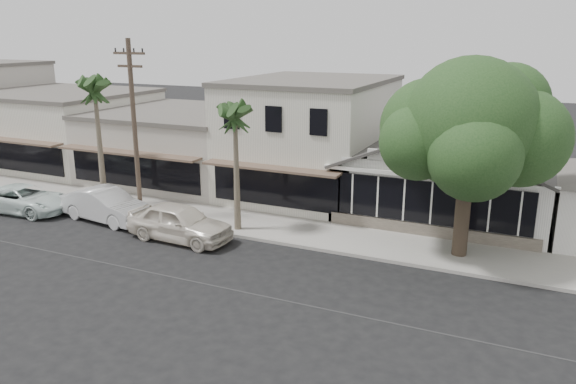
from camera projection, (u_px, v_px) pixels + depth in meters
The scene contains 13 objects.
ground at pixel (247, 293), 20.64m from camera, with size 140.00×140.00×0.00m, color black.
sidewalk_north at pixel (175, 212), 29.72m from camera, with size 90.00×3.50×0.15m, color #9E9991.
corner_shop at pixel (448, 166), 28.85m from camera, with size 10.40×8.60×5.10m.
row_building_near at pixel (311, 139), 32.77m from camera, with size 8.00×10.00×6.50m, color silver.
row_building_midnear at pixel (184, 146), 36.67m from camera, with size 10.00×10.00×4.20m, color beige.
row_building_midfar at pixel (63, 129), 40.75m from camera, with size 11.00×10.00×5.00m, color silver.
utility_pole at pixel (134, 127), 27.48m from camera, with size 1.80×0.24×9.00m.
car_0 at pixel (180, 222), 25.70m from camera, with size 2.04×5.07×1.73m, color silver.
car_1 at pixel (106, 205), 28.37m from camera, with size 1.75×5.02×1.65m, color silver.
car_2 at pixel (24, 199), 29.82m from camera, with size 2.37×5.15×1.43m, color white.
shade_tree at pixel (469, 128), 22.64m from camera, with size 7.59×6.86×8.42m.
palm_east at pixel (235, 116), 25.51m from camera, with size 2.86×2.86×6.58m.
palm_mid at pixel (95, 90), 29.21m from camera, with size 3.18×3.18×7.46m.
Camera 1 is at (9.18, -16.53, 9.20)m, focal length 35.00 mm.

